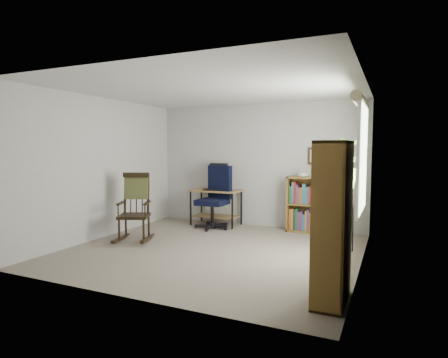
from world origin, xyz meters
The scene contains 18 objects.
floor centered at (0.00, 0.00, 0.00)m, with size 4.20×4.00×0.00m, color gray.
ceiling centered at (0.00, 0.00, 2.40)m, with size 4.20×4.00×0.00m, color silver.
wall_back centered at (0.00, 2.00, 1.20)m, with size 4.20×0.00×2.40m, color #B0B0AC.
wall_front centered at (0.00, -2.00, 1.20)m, with size 4.20×0.00×2.40m, color #B0B0AC.
wall_left centered at (-2.10, 0.00, 1.20)m, with size 0.00×4.00×2.40m, color #B0B0AC.
wall_right centered at (2.10, 0.00, 1.20)m, with size 0.00×4.00×2.40m, color #B0B0AC.
window centered at (2.06, 0.30, 1.40)m, with size 0.12×1.20×1.50m, color silver, non-canonical shape.
desk centered at (-0.77, 1.70, 0.35)m, with size 0.98×0.54×0.71m, color olive, non-canonical shape.
monitor centered at (-0.77, 1.84, 0.99)m, with size 0.46×0.16×0.56m, color #AFAFB3, non-canonical shape.
keyboard centered at (-0.77, 1.58, 0.72)m, with size 0.40×0.15×0.03m, color black.
office_chair centered at (-0.69, 1.37, 0.61)m, with size 0.67×0.67×1.23m, color black, non-canonical shape.
rocking_chair centered at (-1.45, -0.03, 0.57)m, with size 0.59×0.99×1.15m, color black, non-canonical shape.
low_bookshelf centered at (1.16, 1.82, 0.51)m, with size 0.97×0.32×1.02m, color olive, non-canonical shape.
tall_bookshelf centered at (1.92, -1.23, 0.81)m, with size 0.30×0.70×1.61m, color olive, non-canonical shape.
plant_stand centered at (1.80, 0.80, 0.50)m, with size 0.28×0.28×1.01m, color black, non-canonical shape.
spider_plant centered at (1.80, 0.80, 1.67)m, with size 1.69×1.88×1.46m, color #3B6C25.
potted_plant_small centered at (1.44, 1.83, 1.07)m, with size 0.13×0.24×0.11m, color #3B6C25.
framed_picture centered at (1.16, 1.97, 1.40)m, with size 0.32×0.04×0.32m, color black, non-canonical shape.
Camera 1 is at (2.45, -5.00, 1.54)m, focal length 30.00 mm.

